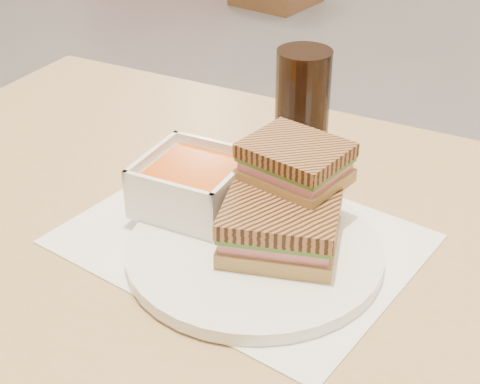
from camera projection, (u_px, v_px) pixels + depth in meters
The scene contains 7 objects.
main_table at pixel (274, 305), 0.89m from camera, with size 1.25×0.79×0.75m.
tray_liner at pixel (242, 239), 0.81m from camera, with size 0.40×0.32×0.00m.
plate at pixel (254, 251), 0.78m from camera, with size 0.29×0.29×0.02m.
soup_bowl at pixel (193, 186), 0.83m from camera, with size 0.13×0.13×0.06m.
panini_lower at pixel (280, 228), 0.76m from camera, with size 0.15×0.14×0.06m.
panini_upper at pixel (295, 163), 0.78m from camera, with size 0.12×0.10×0.05m.
cola_glass at pixel (302, 107), 0.94m from camera, with size 0.07×0.07×0.16m.
Camera 1 is at (0.36, -2.56, 1.22)m, focal length 52.51 mm.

